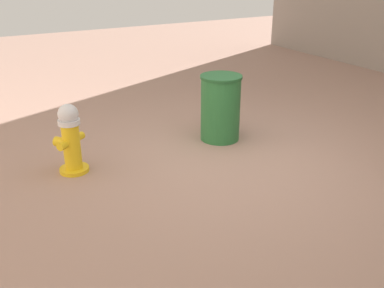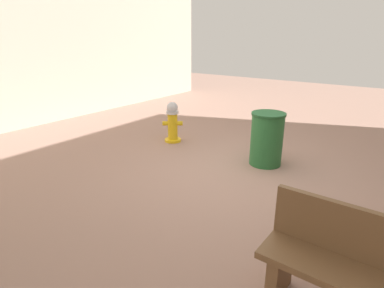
{
  "view_description": "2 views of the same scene",
  "coord_description": "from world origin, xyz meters",
  "views": [
    {
      "loc": [
        3.14,
        4.21,
        2.45
      ],
      "look_at": [
        0.8,
        0.11,
        0.45
      ],
      "focal_mm": 41.61,
      "sensor_mm": 36.0,
      "label": 1
    },
    {
      "loc": [
        -2.17,
        4.12,
        2.17
      ],
      "look_at": [
        0.77,
        0.14,
        0.44
      ],
      "focal_mm": 28.97,
      "sensor_mm": 36.0,
      "label": 2
    }
  ],
  "objects": [
    {
      "name": "trash_bin",
      "position": [
        -0.17,
        -0.79,
        0.47
      ],
      "size": [
        0.59,
        0.59,
        0.94
      ],
      "color": "#266633",
      "rests_on": "ground_plane"
    },
    {
      "name": "ground_plane",
      "position": [
        0.0,
        0.0,
        0.0
      ],
      "size": [
        23.4,
        23.4,
        0.0
      ],
      "primitive_type": "plane",
      "color": "#9E7A6B"
    },
    {
      "name": "fire_hydrant",
      "position": [
        1.97,
        -0.79,
        0.43
      ],
      "size": [
        0.4,
        0.4,
        0.87
      ],
      "color": "gold",
      "rests_on": "ground_plane"
    }
  ]
}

